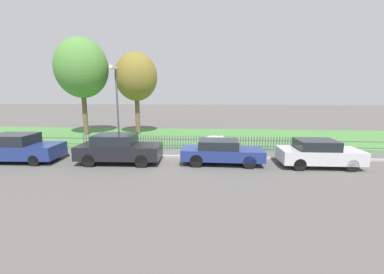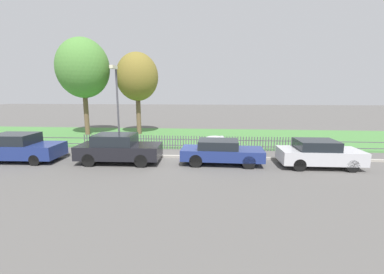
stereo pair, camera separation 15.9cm
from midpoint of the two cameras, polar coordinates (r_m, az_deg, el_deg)
name	(u,v)px [view 2 (the right image)]	position (r m, az deg, el deg)	size (l,w,h in m)	color
ground_plane	(183,158)	(14.82, -1.60, -4.70)	(120.00, 120.00, 0.00)	#565451
kerb_stone	(184,157)	(14.90, -1.56, -4.38)	(43.12, 0.20, 0.12)	#9E998E
grass_strip	(193,137)	(21.59, 0.39, 0.03)	(43.12, 9.43, 0.01)	#477F3D
park_fence	(187,143)	(16.90, -0.78, -1.25)	(43.12, 0.05, 0.91)	#4C4C51
parked_car_silver_hatchback	(19,148)	(16.94, -33.89, -1.96)	(4.49, 2.04, 1.52)	navy
parked_car_black_saloon	(119,148)	(14.25, -15.67, -2.44)	(4.40, 1.97, 1.55)	black
parked_car_navy_estate	(221,151)	(13.58, 6.80, -3.21)	(4.29, 1.78, 1.29)	navy
parked_car_red_compact	(319,153)	(14.49, 26.60, -3.26)	(3.97, 1.81, 1.38)	#BCBCC1
covered_motorcycle	(215,143)	(15.44, 5.50, -1.43)	(1.92, 0.85, 1.18)	black
tree_nearest_kerb	(83,68)	(24.35, -22.88, 13.87)	(4.37, 4.37, 8.25)	brown
tree_behind_motorcycle	(137,77)	(23.36, -11.88, 12.90)	(3.63, 3.63, 7.12)	brown
street_lamp	(117,99)	(15.92, -16.11, 8.10)	(0.20, 0.79, 5.24)	#47474C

